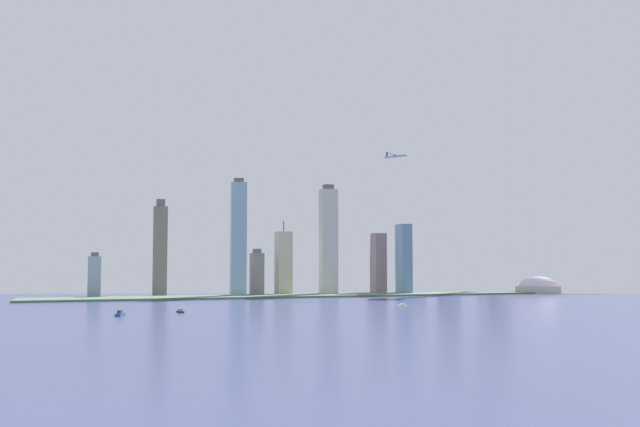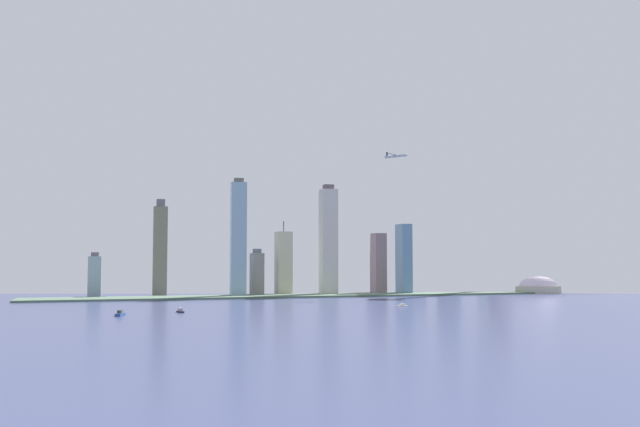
# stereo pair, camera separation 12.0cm
# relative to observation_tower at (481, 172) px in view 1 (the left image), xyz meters

# --- Properties ---
(ground_plane) EXTENTS (6000.00, 6000.00, 0.00)m
(ground_plane) POSITION_rel_observation_tower_xyz_m (-223.25, -423.62, -180.32)
(ground_plane) COLOR #384067
(waterfront_pier) EXTENTS (825.55, 63.06, 2.58)m
(waterfront_pier) POSITION_rel_observation_tower_xyz_m (-223.25, -12.04, -179.03)
(waterfront_pier) COLOR #526B56
(waterfront_pier) RESTS_ON ground
(observation_tower) EXTENTS (47.37, 47.37, 353.70)m
(observation_tower) POSITION_rel_observation_tower_xyz_m (0.00, 0.00, 0.00)
(observation_tower) COLOR beige
(observation_tower) RESTS_ON ground
(stadium_dome) EXTENTS (109.92, 109.92, 55.35)m
(stadium_dome) POSITION_rel_observation_tower_xyz_m (83.36, 5.98, -170.37)
(stadium_dome) COLOR #B6B498
(stadium_dome) RESTS_ON ground
(skyscraper_0) EXTENTS (20.38, 12.50, 158.65)m
(skyscraper_0) POSITION_rel_observation_tower_xyz_m (-364.12, -0.21, -102.78)
(skyscraper_0) COLOR #83A7B8
(skyscraper_0) RESTS_ON ground
(skyscraper_1) EXTENTS (13.32, 19.47, 79.33)m
(skyscraper_1) POSITION_rel_observation_tower_xyz_m (-143.80, 75.19, -143.81)
(skyscraper_1) COLOR #6C7EA2
(skyscraper_1) RESTS_ON ground
(skyscraper_2) EXTENTS (18.55, 17.99, 133.38)m
(skyscraper_2) POSITION_rel_observation_tower_xyz_m (-461.56, 67.99, -116.83)
(skyscraper_2) COLOR #74745C
(skyscraper_2) RESTS_ON ground
(skyscraper_3) EXTENTS (21.16, 22.09, 61.06)m
(skyscraper_3) POSITION_rel_observation_tower_xyz_m (-71.42, 75.23, -149.79)
(skyscraper_3) COLOR #A5B0BD
(skyscraper_3) RESTS_ON ground
(skyscraper_4) EXTENTS (24.70, 12.86, 78.33)m
(skyscraper_4) POSITION_rel_observation_tower_xyz_m (69.82, 72.68, -141.15)
(skyscraper_4) COLOR #B2AAC7
(skyscraper_4) RESTS_ON ground
(skyscraper_5) EXTENTS (22.21, 20.89, 154.63)m
(skyscraper_5) POSITION_rel_observation_tower_xyz_m (-235.65, 9.03, -105.10)
(skyscraper_5) COLOR beige
(skyscraper_5) RESTS_ON ground
(skyscraper_6) EXTENTS (16.77, 26.02, 59.39)m
(skyscraper_6) POSITION_rel_observation_tower_xyz_m (-546.64, 54.36, -152.25)
(skyscraper_6) COLOR #8CA7AE
(skyscraper_6) RESTS_ON ground
(skyscraper_7) EXTENTS (18.17, 23.53, 132.32)m
(skyscraper_7) POSITION_rel_observation_tower_xyz_m (-2.22, 91.52, -115.92)
(skyscraper_7) COLOR #86B0AE
(skyscraper_7) RESTS_ON ground
(skyscraper_8) EXTENTS (15.26, 27.10, 100.25)m
(skyscraper_8) POSITION_rel_observation_tower_xyz_m (-124.80, 1.50, -130.19)
(skyscraper_8) COLOR #5C84A1
(skyscraper_8) RESTS_ON ground
(skyscraper_9) EXTENTS (15.86, 23.98, 64.42)m
(skyscraper_9) POSITION_rel_observation_tower_xyz_m (-334.59, 20.74, -149.95)
(skyscraper_9) COLOR gray
(skyscraper_9) RESTS_ON ground
(skyscraper_10) EXTENTS (18.80, 26.29, 96.39)m
(skyscraper_10) POSITION_rel_observation_tower_xyz_m (-28.23, 60.19, -133.67)
(skyscraper_10) COLOR gray
(skyscraper_10) RESTS_ON ground
(skyscraper_11) EXTENTS (16.79, 24.30, 87.41)m
(skyscraper_11) POSITION_rel_observation_tower_xyz_m (-156.69, 19.76, -136.61)
(skyscraper_11) COLOR gray
(skyscraper_11) RESTS_ON ground
(skyscraper_12) EXTENTS (26.97, 26.17, 97.74)m
(skyscraper_12) POSITION_rel_observation_tower_xyz_m (51.24, 36.71, -131.45)
(skyscraper_12) COLOR slate
(skyscraper_12) RESTS_ON ground
(skyscraper_13) EXTENTS (20.54, 25.47, 103.67)m
(skyscraper_13) POSITION_rel_observation_tower_xyz_m (-294.17, 33.38, -135.93)
(skyscraper_13) COLOR beige
(skyscraper_13) RESTS_ON ground
(boat_0) EXTENTS (14.31, 6.30, 8.99)m
(boat_0) POSITION_rel_observation_tower_xyz_m (-228.53, -230.40, -179.13)
(boat_0) COLOR silver
(boat_0) RESTS_ON ground
(boat_1) EXTENTS (9.52, 16.46, 10.86)m
(boat_1) POSITION_rel_observation_tower_xyz_m (-516.10, -263.11, -178.43)
(boat_1) COLOR navy
(boat_1) RESTS_ON ground
(boat_2) EXTENTS (6.39, 14.50, 11.10)m
(boat_2) POSITION_rel_observation_tower_xyz_m (-460.83, -238.36, -178.82)
(boat_2) COLOR black
(boat_2) RESTS_ON ground
(airplane) EXTENTS (30.83, 31.72, 8.75)m
(airplane) POSITION_rel_observation_tower_xyz_m (-155.27, -45.55, 10.91)
(airplane) COLOR #B6BEC3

